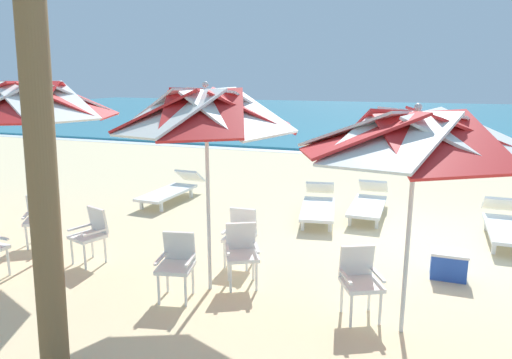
# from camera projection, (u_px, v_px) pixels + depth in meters

# --- Properties ---
(ground_plane) EXTENTS (80.00, 80.00, 0.00)m
(ground_plane) POSITION_uv_depth(u_px,v_px,m) (424.00, 243.00, 8.00)
(ground_plane) COLOR beige
(sea) EXTENTS (80.00, 36.00, 0.10)m
(sea) POSITION_uv_depth(u_px,v_px,m) (425.00, 117.00, 32.92)
(sea) COLOR teal
(sea) RESTS_ON ground
(surf_foam) EXTENTS (80.00, 0.70, 0.01)m
(surf_foam) POSITION_uv_depth(u_px,v_px,m) (424.00, 159.00, 16.14)
(surf_foam) COLOR white
(surf_foam) RESTS_ON ground
(beach_umbrella_0) EXTENTS (2.53, 2.53, 2.59)m
(beach_umbrella_0) POSITION_uv_depth(u_px,v_px,m) (416.00, 135.00, 4.74)
(beach_umbrella_0) COLOR silver
(beach_umbrella_0) RESTS_ON ground
(plastic_chair_0) EXTENTS (0.60, 0.61, 0.87)m
(plastic_chair_0) POSITION_uv_depth(u_px,v_px,m) (360.00, 277.00, 5.47)
(plastic_chair_0) COLOR white
(plastic_chair_0) RESTS_ON ground
(beach_umbrella_1) EXTENTS (2.41, 2.41, 2.80)m
(beach_umbrella_1) POSITION_uv_depth(u_px,v_px,m) (206.00, 112.00, 5.75)
(beach_umbrella_1) COLOR silver
(beach_umbrella_1) RESTS_ON ground
(plastic_chair_1) EXTENTS (0.46, 0.49, 0.87)m
(plastic_chair_1) POSITION_uv_depth(u_px,v_px,m) (241.00, 233.00, 7.03)
(plastic_chair_1) COLOR white
(plastic_chair_1) RESTS_ON ground
(plastic_chair_2) EXTENTS (0.60, 0.61, 0.87)m
(plastic_chair_2) POSITION_uv_depth(u_px,v_px,m) (242.00, 250.00, 6.33)
(plastic_chair_2) COLOR white
(plastic_chair_2) RESTS_ON ground
(plastic_chair_3) EXTENTS (0.53, 0.55, 0.87)m
(plastic_chair_3) POSITION_uv_depth(u_px,v_px,m) (177.00, 261.00, 5.95)
(plastic_chair_3) COLOR white
(plastic_chair_3) RESTS_ON ground
(beach_umbrella_2) EXTENTS (2.60, 2.60, 2.88)m
(beach_umbrella_2) POSITION_uv_depth(u_px,v_px,m) (29.00, 101.00, 6.79)
(beach_umbrella_2) COLOR silver
(beach_umbrella_2) RESTS_ON ground
(plastic_chair_4) EXTENTS (0.61, 0.63, 0.87)m
(plastic_chair_4) POSITION_uv_depth(u_px,v_px,m) (40.00, 217.00, 7.86)
(plastic_chair_4) COLOR white
(plastic_chair_4) RESTS_ON ground
(plastic_chair_5) EXTENTS (0.55, 0.58, 0.87)m
(plastic_chair_5) POSITION_uv_depth(u_px,v_px,m) (91.00, 232.00, 7.08)
(plastic_chair_5) COLOR white
(plastic_chair_5) RESTS_ON ground
(sun_lounger_0) EXTENTS (0.67, 2.16, 0.62)m
(sun_lounger_0) POSITION_uv_depth(u_px,v_px,m) (505.00, 224.00, 8.13)
(sun_lounger_0) COLOR white
(sun_lounger_0) RESTS_ON ground
(sun_lounger_1) EXTENTS (0.64, 2.15, 0.62)m
(sun_lounger_1) POSITION_uv_depth(u_px,v_px,m) (369.00, 202.00, 9.57)
(sun_lounger_1) COLOR white
(sun_lounger_1) RESTS_ON ground
(sun_lounger_2) EXTENTS (0.99, 2.22, 0.62)m
(sun_lounger_2) POSITION_uv_depth(u_px,v_px,m) (318.00, 205.00, 9.38)
(sun_lounger_2) COLOR white
(sun_lounger_2) RESTS_ON ground
(sun_lounger_3) EXTENTS (0.70, 2.17, 0.62)m
(sun_lounger_3) POSITION_uv_depth(u_px,v_px,m) (172.00, 189.00, 10.66)
(sun_lounger_3) COLOR white
(sun_lounger_3) RESTS_ON ground
(palm_tree_1) EXTENTS (2.64, 2.82, 5.63)m
(palm_tree_1) POSITION_uv_depth(u_px,v_px,m) (29.00, 0.00, 3.82)
(palm_tree_1) COLOR brown
(palm_tree_1) RESTS_ON ground
(cooler_box) EXTENTS (0.50, 0.34, 0.40)m
(cooler_box) POSITION_uv_depth(u_px,v_px,m) (448.00, 265.00, 6.58)
(cooler_box) COLOR blue
(cooler_box) RESTS_ON ground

